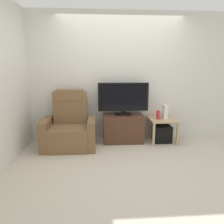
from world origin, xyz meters
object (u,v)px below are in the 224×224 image
object	(u,v)px
tv_stand	(123,128)
game_console	(165,112)
book_upright	(158,115)
subwoofer_box	(162,133)
television	(123,98)
recliner_armchair	(70,128)
side_table	(162,122)

from	to	relation	value
tv_stand	game_console	distance (m)	0.90
book_upright	game_console	distance (m)	0.15
subwoofer_box	book_upright	bearing A→B (deg)	-168.69
game_console	tv_stand	bearing A→B (deg)	177.68
tv_stand	book_upright	bearing A→B (deg)	-5.20
tv_stand	television	bearing A→B (deg)	90.00
tv_stand	book_upright	world-z (taller)	book_upright
recliner_armchair	game_console	world-z (taller)	recliner_armchair
television	book_upright	distance (m)	0.78
side_table	book_upright	bearing A→B (deg)	-168.69
television	subwoofer_box	world-z (taller)	television
television	subwoofer_box	xyz separation A→B (m)	(0.80, -0.06, -0.73)
tv_stand	side_table	bearing A→B (deg)	-3.13
side_table	subwoofer_box	world-z (taller)	side_table
tv_stand	subwoofer_box	world-z (taller)	tv_stand
television	recliner_armchair	size ratio (longest dim) A/B	0.93
television	book_upright	bearing A→B (deg)	-6.72
recliner_armchair	side_table	world-z (taller)	recliner_armchair
game_console	book_upright	bearing A→B (deg)	-167.47
side_table	subwoofer_box	bearing A→B (deg)	-135.00
television	recliner_armchair	xyz separation A→B (m)	(-1.05, -0.22, -0.53)
side_table	book_upright	distance (m)	0.19
television	tv_stand	bearing A→B (deg)	-90.00
recliner_armchair	book_upright	size ratio (longest dim) A/B	6.48
tv_stand	recliner_armchair	bearing A→B (deg)	-169.32
tv_stand	television	world-z (taller)	television
tv_stand	book_upright	distance (m)	0.76
tv_stand	book_upright	xyz separation A→B (m)	(0.70, -0.06, 0.29)
recliner_armchair	game_console	distance (m)	1.91
television	side_table	size ratio (longest dim) A/B	1.86
recliner_armchair	tv_stand	bearing A→B (deg)	16.67
side_table	game_console	world-z (taller)	game_console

